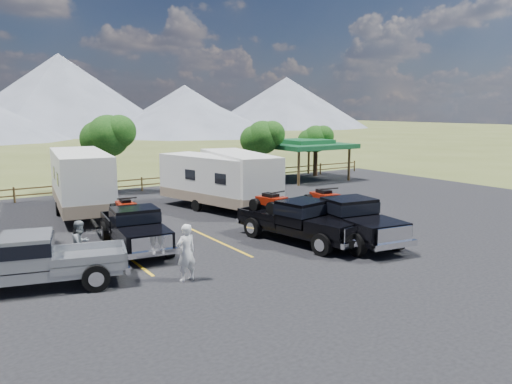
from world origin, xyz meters
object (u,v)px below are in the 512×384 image
pavilion (304,145)px  rig_left (134,226)px  trailer_right (239,179)px  person_b (81,244)px  rig_center (298,219)px  rig_right (345,217)px  pickup_silver (33,260)px  trailer_left (81,182)px  trailer_center (214,182)px  person_a (186,252)px

pavilion → rig_left: size_ratio=1.06×
trailer_right → person_b: size_ratio=5.26×
person_b → rig_center: bearing=-48.3°
rig_right → pickup_silver: (-12.25, 1.02, -0.10)m
pavilion → rig_left: 21.97m
rig_left → rig_right: (7.99, -3.80, 0.10)m
pavilion → trailer_left: (-18.44, -4.23, -0.99)m
rig_left → trailer_center: size_ratio=0.68×
pavilion → rig_left: bearing=-146.8°
rig_center → trailer_right: trailer_right is taller
trailer_right → trailer_center: bearing=176.3°
rig_center → trailer_left: trailer_left is taller
trailer_right → pickup_silver: 14.39m
person_a → person_b: 4.16m
rig_right → person_b: rig_right is taller
pavilion → person_a: (-18.23, -16.73, -1.79)m
pavilion → trailer_center: 13.69m
trailer_center → pickup_silver: 13.40m
rig_left → rig_right: bearing=-18.8°
pickup_silver → person_a: size_ratio=3.20×
trailer_right → person_b: (-10.37, -6.32, -0.78)m
person_b → rig_left: bearing=-8.8°
person_a → person_b: (-2.55, 3.29, -0.10)m
rig_right → trailer_center: 9.17m
rig_right → trailer_center: bearing=107.1°
pavilion → trailer_right: (-10.41, -7.12, -1.11)m
rig_left → person_b: 2.86m
rig_left → rig_center: rig_center is taller
rig_left → person_b: bearing=-142.8°
trailer_right → person_b: trailer_right is taller
trailer_center → person_b: (-8.94, -6.68, -0.71)m
rig_left → trailer_left: bearing=97.6°
rig_left → trailer_right: bearing=38.3°
person_a → person_b: bearing=-61.6°
trailer_center → person_b: trailer_center is taller
pickup_silver → person_b: size_ratio=3.55×
rig_right → trailer_left: trailer_left is taller
person_a → trailer_right: bearing=-138.5°
pavilion → pickup_silver: bearing=-146.8°
person_a → trailer_center: bearing=-132.0°
rig_left → trailer_right: trailer_right is taller
rig_left → pickup_silver: 5.09m
trailer_right → pickup_silver: bearing=-137.6°
rig_center → pickup_silver: rig_center is taller
rig_right → person_a: 7.97m
rig_center → trailer_right: 7.91m
pavilion → pickup_silver: 27.04m
pickup_silver → person_a: 4.76m
trailer_center → rig_left: bearing=-155.4°
rig_center → trailer_center: (0.29, 8.05, 0.60)m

